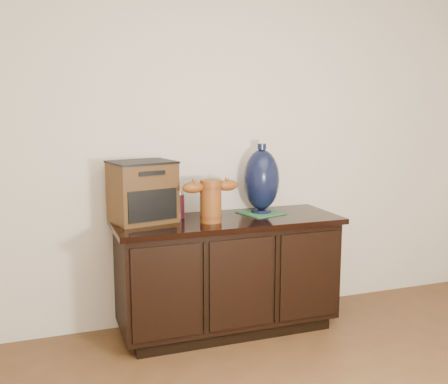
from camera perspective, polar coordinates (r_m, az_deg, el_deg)
name	(u,v)px	position (r m, az deg, el deg)	size (l,w,h in m)	color
sideboard	(227,273)	(3.47, 0.38, -8.86)	(1.46, 0.56, 0.75)	black
terracotta_vessel	(211,198)	(3.24, -1.45, -0.71)	(0.37, 0.15, 0.26)	brown
tv_radio	(143,192)	(3.29, -8.86, 0.05)	(0.44, 0.38, 0.38)	#432A10
green_mat	(261,213)	(3.54, 4.06, -2.27)	(0.25, 0.25, 0.01)	#2D643A
lamp_base	(261,180)	(3.50, 4.10, 1.31)	(0.29, 0.29, 0.46)	black
spray_can	(180,204)	(3.38, -4.86, -1.36)	(0.06, 0.06, 0.18)	#4E0D18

